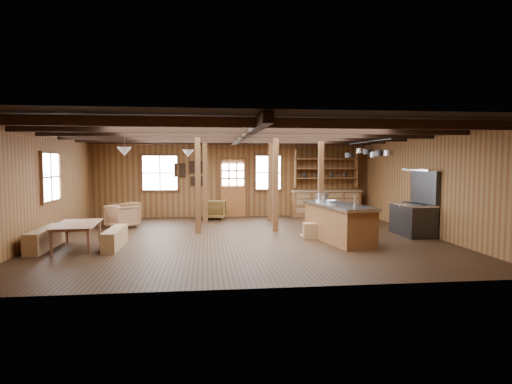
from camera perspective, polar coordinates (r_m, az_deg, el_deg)
room at (r=11.10m, az=-1.65°, el=0.99°), size 10.04×9.04×2.84m
ceiling_joists at (r=11.29m, az=-1.74°, el=7.54°), size 9.80×8.82×0.18m
timber_posts at (r=13.22m, az=-0.20°, el=1.47°), size 3.95×2.35×2.80m
back_door at (r=15.57m, az=-3.08°, el=-0.07°), size 1.02×0.08×2.15m
window_back_left at (r=15.60m, az=-12.68°, el=2.49°), size 1.32×0.06×1.32m
window_back_right at (r=15.68m, az=1.65°, el=2.60°), size 1.02×0.06×1.32m
window_left at (r=12.22m, az=-25.73°, el=1.81°), size 0.14×1.24×1.32m
notice_boards at (r=15.51m, az=-8.63°, el=2.68°), size 1.08×0.03×0.90m
back_counter at (r=15.93m, az=9.28°, el=-1.03°), size 2.55×0.60×2.45m
pendant_lamps at (r=12.12m, az=-12.79°, el=5.17°), size 1.86×2.36×0.66m
pot_rack at (r=12.26m, az=14.67°, el=5.15°), size 0.40×3.00×0.45m
kitchen_island at (r=10.94m, az=10.92°, el=-3.99°), size 1.28×2.61×1.20m
step_stool at (r=11.26m, az=7.34°, el=-5.14°), size 0.48×0.36×0.40m
commercial_range at (r=12.38m, az=20.40°, el=-2.69°), size 0.77×1.46×1.80m
dining_table at (r=10.71m, az=-22.56°, el=-5.42°), size 1.04×1.71×0.58m
bench_wall at (r=10.94m, az=-26.35°, el=-5.60°), size 0.32×1.73×0.47m
bench_aisle at (r=10.53m, az=-18.28°, el=-5.84°), size 0.30×1.61×0.44m
armchair_a at (r=14.37m, az=-17.16°, el=-2.67°), size 1.10×1.10×0.72m
armchair_b at (r=14.94m, az=-5.50°, el=-2.32°), size 0.83×0.85×0.69m
armchair_c at (r=13.53m, az=-17.38°, el=-3.09°), size 1.09×1.09×0.71m
counter_pot at (r=11.79m, az=8.82°, el=-0.64°), size 0.33×0.33×0.20m
bowl at (r=11.21m, az=9.99°, el=-1.22°), size 0.29×0.29×0.07m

